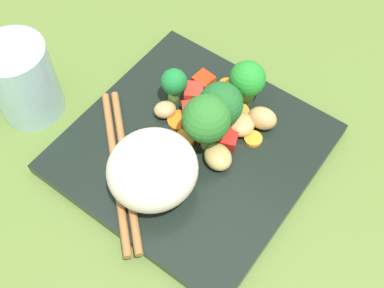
# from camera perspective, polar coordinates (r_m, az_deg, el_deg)

# --- Properties ---
(ground_plane) EXTENTS (1.10, 1.10, 0.02)m
(ground_plane) POSITION_cam_1_polar(r_m,az_deg,el_deg) (0.58, 0.01, -1.45)
(ground_plane) COLOR olive
(square_plate) EXTENTS (0.27, 0.27, 0.01)m
(square_plate) POSITION_cam_1_polar(r_m,az_deg,el_deg) (0.56, 0.01, -0.52)
(square_plate) COLOR black
(square_plate) RESTS_ON ground_plane
(rice_mound) EXTENTS (0.11, 0.12, 0.07)m
(rice_mound) POSITION_cam_1_polar(r_m,az_deg,el_deg) (0.50, -4.63, -3.07)
(rice_mound) COLOR white
(rice_mound) RESTS_ON square_plate
(broccoli_floret_0) EXTENTS (0.04, 0.04, 0.06)m
(broccoli_floret_0) POSITION_cam_1_polar(r_m,az_deg,el_deg) (0.57, 6.57, 7.48)
(broccoli_floret_0) COLOR #659B3E
(broccoli_floret_0) RESTS_ON square_plate
(broccoli_floret_1) EXTENTS (0.05, 0.05, 0.06)m
(broccoli_floret_1) POSITION_cam_1_polar(r_m,az_deg,el_deg) (0.54, 3.41, 4.65)
(broccoli_floret_1) COLOR #68A646
(broccoli_floret_1) RESTS_ON square_plate
(broccoli_floret_2) EXTENTS (0.03, 0.03, 0.05)m
(broccoli_floret_2) POSITION_cam_1_polar(r_m,az_deg,el_deg) (0.57, -2.14, 7.14)
(broccoli_floret_2) COLOR #76B55C
(broccoli_floret_2) RESTS_ON square_plate
(broccoli_floret_3) EXTENTS (0.05, 0.05, 0.08)m
(broccoli_floret_3) POSITION_cam_1_polar(r_m,az_deg,el_deg) (0.52, 1.73, 2.89)
(broccoli_floret_3) COLOR #7ABE60
(broccoli_floret_3) RESTS_ON square_plate
(carrot_slice_0) EXTENTS (0.04, 0.04, 0.00)m
(carrot_slice_0) POSITION_cam_1_polar(r_m,az_deg,el_deg) (0.57, -1.50, 2.79)
(carrot_slice_0) COLOR orange
(carrot_slice_0) RESTS_ON square_plate
(carrot_slice_1) EXTENTS (0.03, 0.03, 0.01)m
(carrot_slice_1) POSITION_cam_1_polar(r_m,az_deg,el_deg) (0.59, 2.72, 5.38)
(carrot_slice_1) COLOR orange
(carrot_slice_1) RESTS_ON square_plate
(carrot_slice_2) EXTENTS (0.03, 0.03, 0.01)m
(carrot_slice_2) POSITION_cam_1_polar(r_m,az_deg,el_deg) (0.56, 7.23, 0.60)
(carrot_slice_2) COLOR orange
(carrot_slice_2) RESTS_ON square_plate
(carrot_slice_3) EXTENTS (0.02, 0.02, 0.01)m
(carrot_slice_3) POSITION_cam_1_polar(r_m,az_deg,el_deg) (0.55, -0.98, 0.49)
(carrot_slice_3) COLOR orange
(carrot_slice_3) RESTS_ON square_plate
(carrot_slice_4) EXTENTS (0.03, 0.03, 0.01)m
(carrot_slice_4) POSITION_cam_1_polar(r_m,az_deg,el_deg) (0.58, 5.45, 3.72)
(carrot_slice_4) COLOR orange
(carrot_slice_4) RESTS_ON square_plate
(carrot_slice_5) EXTENTS (0.03, 0.03, 0.01)m
(carrot_slice_5) POSITION_cam_1_polar(r_m,az_deg,el_deg) (0.60, 4.15, 6.91)
(carrot_slice_5) COLOR orange
(carrot_slice_5) RESTS_ON square_plate
(pepper_chunk_0) EXTENTS (0.03, 0.03, 0.02)m
(pepper_chunk_0) POSITION_cam_1_polar(r_m,az_deg,el_deg) (0.58, 0.22, 5.88)
(pepper_chunk_0) COLOR red
(pepper_chunk_0) RESTS_ON square_plate
(pepper_chunk_1) EXTENTS (0.03, 0.03, 0.01)m
(pepper_chunk_1) POSITION_cam_1_polar(r_m,az_deg,el_deg) (0.55, 4.19, 0.64)
(pepper_chunk_1) COLOR red
(pepper_chunk_1) RESTS_ON square_plate
(pepper_chunk_2) EXTENTS (0.04, 0.04, 0.02)m
(pepper_chunk_2) POSITION_cam_1_polar(r_m,az_deg,el_deg) (0.57, 0.43, 3.62)
(pepper_chunk_2) COLOR red
(pepper_chunk_2) RESTS_ON square_plate
(pepper_chunk_3) EXTENTS (0.02, 0.02, 0.02)m
(pepper_chunk_3) POSITION_cam_1_polar(r_m,az_deg,el_deg) (0.60, 1.38, 7.24)
(pepper_chunk_3) COLOR red
(pepper_chunk_3) RESTS_ON square_plate
(pepper_chunk_4) EXTENTS (0.03, 0.03, 0.01)m
(pepper_chunk_4) POSITION_cam_1_polar(r_m,az_deg,el_deg) (0.56, 0.52, 1.83)
(pepper_chunk_4) COLOR red
(pepper_chunk_4) RESTS_ON square_plate
(chicken_piece_0) EXTENTS (0.04, 0.04, 0.02)m
(chicken_piece_0) POSITION_cam_1_polar(r_m,az_deg,el_deg) (0.56, 5.81, 2.31)
(chicken_piece_0) COLOR tan
(chicken_piece_0) RESTS_ON square_plate
(chicken_piece_1) EXTENTS (0.04, 0.04, 0.02)m
(chicken_piece_1) POSITION_cam_1_polar(r_m,az_deg,el_deg) (0.54, 3.21, -1.39)
(chicken_piece_1) COLOR tan
(chicken_piece_1) RESTS_ON square_plate
(chicken_piece_2) EXTENTS (0.03, 0.04, 0.02)m
(chicken_piece_2) POSITION_cam_1_polar(r_m,az_deg,el_deg) (0.57, -3.22, 4.08)
(chicken_piece_2) COLOR tan
(chicken_piece_2) RESTS_ON square_plate
(chicken_piece_3) EXTENTS (0.04, 0.03, 0.03)m
(chicken_piece_3) POSITION_cam_1_polar(r_m,az_deg,el_deg) (0.57, 8.32, 3.04)
(chicken_piece_3) COLOR tan
(chicken_piece_3) RESTS_ON square_plate
(chopstick_pair) EXTENTS (0.17, 0.15, 0.01)m
(chopstick_pair) POSITION_cam_1_polar(r_m,az_deg,el_deg) (0.54, -8.44, -2.73)
(chopstick_pair) COLOR #A36B39
(chopstick_pair) RESTS_ON square_plate
(drinking_glass) EXTENTS (0.08, 0.08, 0.10)m
(drinking_glass) POSITION_cam_1_polar(r_m,az_deg,el_deg) (0.60, -19.38, 7.08)
(drinking_glass) COLOR silver
(drinking_glass) RESTS_ON ground_plane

